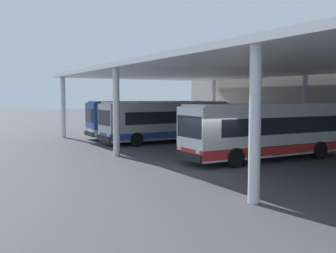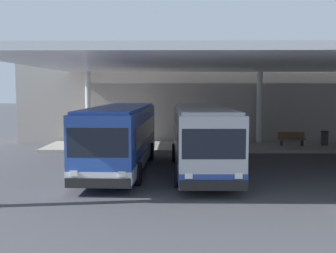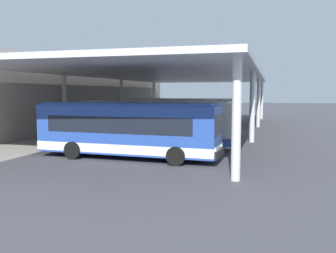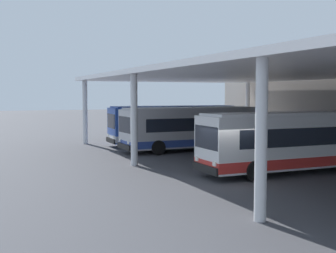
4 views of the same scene
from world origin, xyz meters
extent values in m
plane|color=#47474C|center=(0.00, 0.00, 0.00)|extent=(200.00, 200.00, 0.00)
cube|color=silver|center=(0.00, 5.50, 5.40)|extent=(40.00, 17.00, 0.30)
cylinder|color=silver|center=(-18.50, -2.50, 2.62)|extent=(0.40, 0.40, 5.25)
cylinder|color=silver|center=(-18.50, 13.50, 2.62)|extent=(0.40, 0.40, 5.25)
cylinder|color=silver|center=(-6.17, -2.50, 2.62)|extent=(0.40, 0.40, 5.25)
cylinder|color=silver|center=(6.17, -2.50, 2.62)|extent=(0.40, 0.40, 5.25)
cube|color=#284CA8|center=(-14.91, 3.93, 1.70)|extent=(2.83, 10.47, 2.70)
cube|color=silver|center=(-14.91, 3.93, 0.70)|extent=(2.85, 10.50, 0.50)
cube|color=black|center=(-14.90, 4.08, 2.00)|extent=(2.81, 8.60, 0.90)
cube|color=black|center=(-15.07, -1.22, 2.05)|extent=(2.30, 0.19, 1.10)
cube|color=black|center=(-15.08, -1.31, 0.55)|extent=(2.45, 0.24, 0.36)
cube|color=#2A50B0|center=(-14.91, 3.93, 3.11)|extent=(2.62, 10.05, 0.12)
cube|color=yellow|center=(-15.07, -1.19, 2.87)|extent=(1.75, 0.18, 0.28)
cube|color=white|center=(-15.97, -1.27, 0.90)|extent=(0.28, 0.09, 0.20)
cube|color=white|center=(-14.18, -1.33, 0.90)|extent=(0.28, 0.09, 0.20)
cylinder|color=black|center=(-16.24, 0.75, 0.50)|extent=(0.31, 1.01, 1.00)
cylinder|color=black|center=(-13.79, 0.67, 0.50)|extent=(0.31, 1.01, 1.00)
cylinder|color=black|center=(-16.04, 6.83, 0.50)|extent=(0.31, 1.01, 1.00)
cylinder|color=black|center=(-13.59, 6.75, 0.50)|extent=(0.31, 1.01, 1.00)
cube|color=#B7B7BC|center=(-10.94, 3.62, 1.70)|extent=(2.73, 10.45, 2.70)
cube|color=#2D4799|center=(-10.94, 3.62, 0.70)|extent=(2.75, 10.47, 0.50)
cube|color=black|center=(-10.95, 3.77, 2.00)|extent=(2.73, 8.58, 0.90)
cube|color=black|center=(-10.83, -1.53, 2.05)|extent=(2.30, 0.17, 1.10)
cube|color=black|center=(-10.83, -1.62, 0.55)|extent=(2.45, 0.21, 0.36)
cube|color=silver|center=(-10.94, 3.62, 3.11)|extent=(2.52, 10.03, 0.12)
cube|color=yellow|center=(-10.83, -1.50, 2.87)|extent=(1.75, 0.16, 0.28)
cube|color=white|center=(-11.73, -1.63, 0.90)|extent=(0.28, 0.09, 0.20)
cube|color=white|center=(-9.93, -1.59, 0.90)|extent=(0.28, 0.09, 0.20)
cylinder|color=black|center=(-12.10, 0.37, 0.50)|extent=(0.30, 1.01, 1.00)
cylinder|color=black|center=(-9.65, 0.42, 0.50)|extent=(0.30, 1.01, 1.00)
cylinder|color=black|center=(-12.23, 6.45, 0.50)|extent=(0.30, 1.01, 1.00)
cylinder|color=black|center=(-9.78, 6.51, 0.50)|extent=(0.30, 1.01, 1.00)
cube|color=white|center=(-0.61, 4.41, 1.70)|extent=(2.59, 10.42, 2.70)
cube|color=red|center=(-0.61, 4.41, 0.70)|extent=(2.61, 10.44, 0.50)
cube|color=black|center=(-0.61, 4.56, 2.00)|extent=(2.62, 8.55, 0.90)
cube|color=black|center=(-0.65, -0.74, 2.05)|extent=(2.30, 0.14, 1.10)
cube|color=black|center=(-0.65, -0.83, 0.55)|extent=(2.45, 0.18, 0.36)
cube|color=white|center=(-0.61, 4.41, 3.11)|extent=(2.39, 10.00, 0.12)
cube|color=yellow|center=(-0.65, -0.71, 2.87)|extent=(1.75, 0.14, 0.28)
cube|color=white|center=(-1.55, -0.82, 0.90)|extent=(0.28, 0.08, 0.20)
cube|color=white|center=(0.25, -0.83, 0.90)|extent=(0.28, 0.08, 0.20)
cylinder|color=black|center=(-1.86, 1.19, 0.50)|extent=(0.29, 1.00, 1.00)
cylinder|color=black|center=(0.59, 1.17, 0.50)|extent=(0.29, 1.00, 1.00)
cylinder|color=black|center=(-1.81, 7.28, 0.50)|extent=(0.29, 1.00, 1.00)
camera|label=1|loc=(16.35, -11.48, 3.58)|focal=42.82mm
camera|label=2|loc=(-12.23, -16.32, 4.01)|focal=44.31mm
camera|label=3|loc=(-33.77, -3.93, 3.76)|focal=38.38mm
camera|label=4|loc=(17.89, -10.88, 4.10)|focal=47.34mm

